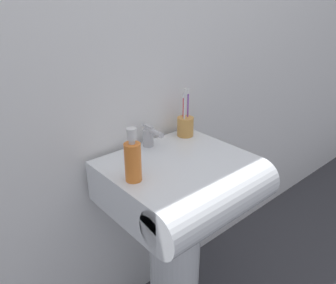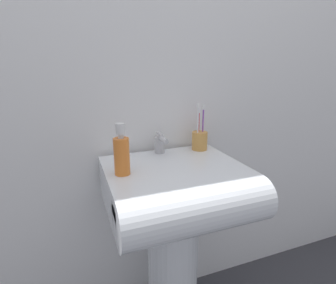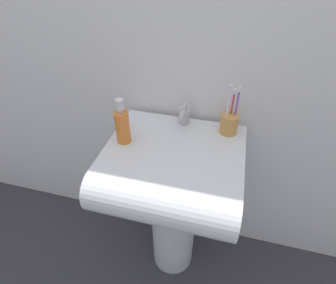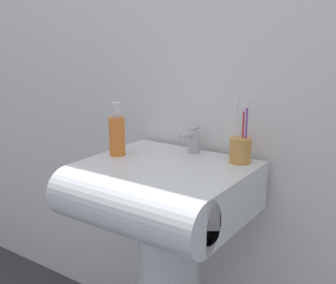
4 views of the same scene
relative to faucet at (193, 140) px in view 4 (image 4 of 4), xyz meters
The scene contains 5 objects.
wall_back 0.35m from the faucet, 89.25° to the left, with size 5.00×0.05×2.40m, color white.
sink_basin 0.25m from the faucet, 89.66° to the right, with size 0.52×0.49×0.16m.
faucet is the anchor object (origin of this frame).
toothbrush_cup 0.19m from the faucet, ahead, with size 0.07×0.07×0.21m.
soap_bottle 0.26m from the faucet, 139.50° to the right, with size 0.05×0.05×0.18m.
Camera 4 is at (0.74, -1.07, 1.24)m, focal length 45.00 mm.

